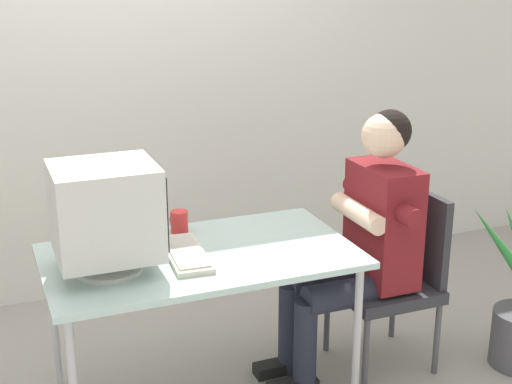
% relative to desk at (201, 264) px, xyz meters
% --- Properties ---
extents(wall_back, '(8.00, 0.10, 3.00)m').
position_rel_desk_xyz_m(wall_back, '(0.30, 1.40, 0.82)').
color(wall_back, silver).
rests_on(wall_back, ground_plane).
extents(desk, '(1.36, 0.77, 0.74)m').
position_rel_desk_xyz_m(desk, '(0.00, 0.00, 0.00)').
color(desk, '#B7B7BC').
rests_on(desk, ground_plane).
extents(crt_monitor, '(0.42, 0.37, 0.46)m').
position_rel_desk_xyz_m(crt_monitor, '(-0.40, -0.05, 0.31)').
color(crt_monitor, silver).
rests_on(crt_monitor, desk).
extents(keyboard, '(0.19, 0.45, 0.03)m').
position_rel_desk_xyz_m(keyboard, '(-0.07, -0.02, 0.07)').
color(keyboard, beige).
rests_on(keyboard, desk).
extents(office_chair, '(0.46, 0.46, 0.89)m').
position_rel_desk_xyz_m(office_chair, '(1.01, -0.02, -0.19)').
color(office_chair, '#4C4C51').
rests_on(office_chair, ground_plane).
extents(person_seated, '(0.73, 0.59, 1.31)m').
position_rel_desk_xyz_m(person_seated, '(0.81, -0.02, 0.03)').
color(person_seated, maroon).
rests_on(person_seated, ground_plane).
extents(desk_mug, '(0.08, 0.09, 0.11)m').
position_rel_desk_xyz_m(desk_mug, '(-0.01, 0.28, 0.11)').
color(desk_mug, red).
rests_on(desk_mug, desk).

